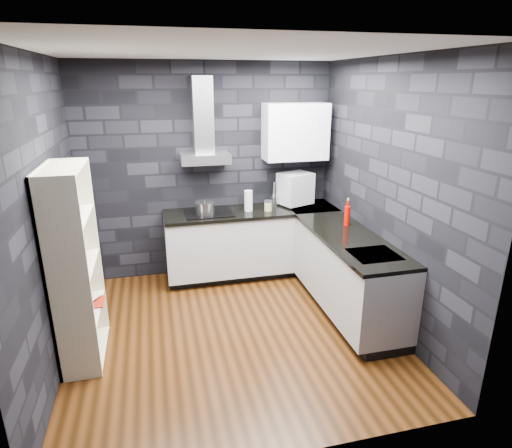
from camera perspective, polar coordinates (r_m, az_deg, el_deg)
name	(u,v)px	position (r m, az deg, el deg)	size (l,w,h in m)	color
ground	(234,332)	(4.57, -3.01, -14.12)	(3.20, 3.20, 0.00)	#46240C
ceiling	(228,51)	(3.85, -3.74, 22.05)	(3.20, 3.20, 0.00)	white
wall_back	(208,172)	(5.56, -6.45, 6.92)	(3.20, 0.05, 2.70)	black
wall_front	(283,282)	(2.52, 3.56, -7.73)	(3.20, 0.05, 2.70)	black
wall_left	(43,219)	(4.05, -26.56, 0.59)	(0.05, 3.20, 2.70)	black
wall_right	(388,196)	(4.57, 17.16, 3.63)	(0.05, 3.20, 2.70)	black
toekick_back	(251,269)	(5.78, -0.66, -6.08)	(2.18, 0.50, 0.10)	black
toekick_right	(349,307)	(5.00, 12.28, -10.76)	(0.50, 1.78, 0.10)	black
counter_back_cab	(252,241)	(5.58, -0.59, -2.23)	(2.20, 0.60, 0.76)	#B7B7BB
counter_right_cab	(348,272)	(4.79, 12.20, -6.34)	(0.60, 1.80, 0.76)	#B7B7BB
counter_back_top	(252,212)	(5.44, -0.58, 1.67)	(2.20, 0.62, 0.04)	black
counter_right_top	(350,238)	(4.63, 12.42, -1.86)	(0.62, 1.80, 0.04)	black
counter_corner_top	(311,207)	(5.68, 7.29, 2.25)	(0.62, 0.62, 0.04)	black
hood_body	(205,158)	(5.32, -6.79, 8.69)	(0.60, 0.34, 0.12)	#B2B2B6
hood_chimney	(203,115)	(5.33, -7.10, 14.22)	(0.24, 0.20, 0.90)	#B2B2B6
upper_cabinet	(295,132)	(5.54, 5.26, 12.15)	(0.80, 0.35, 0.70)	white
cooktop	(209,212)	(5.35, -6.35, 1.55)	(0.58, 0.50, 0.01)	black
sink_rim	(374,255)	(4.22, 15.49, -3.96)	(0.44, 0.40, 0.01)	#B2B2B6
pot	(205,208)	(5.27, -6.83, 2.08)	(0.23, 0.23, 0.14)	silver
glass_vase	(248,201)	(5.38, -1.02, 3.12)	(0.11, 0.11, 0.26)	white
storage_jar	(268,206)	(5.40, 1.63, 2.38)	(0.10, 0.10, 0.12)	tan
utensil_crock	(275,201)	(5.61, 2.49, 3.06)	(0.10, 0.10, 0.13)	silver
appliance_garage	(295,188)	(5.63, 5.26, 4.76)	(0.40, 0.31, 0.40)	#B8BAC0
red_bottle	(347,216)	(4.95, 12.05, 1.08)	(0.06, 0.06, 0.22)	#B60B01
bookshelf	(75,267)	(4.13, -22.97, -5.25)	(0.34, 0.80, 1.80)	beige
fruit_bowl	(73,266)	(4.04, -23.19, -5.22)	(0.23, 0.23, 0.06)	silver
book_red	(83,294)	(4.37, -22.07, -8.59)	(0.18, 0.02, 0.24)	maroon
book_second	(80,288)	(4.44, -22.41, -7.88)	(0.16, 0.02, 0.21)	#B2B2B2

